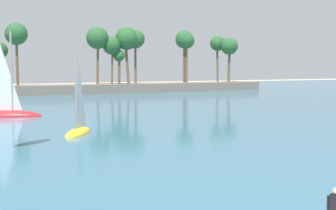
% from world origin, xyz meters
% --- Properties ---
extents(sea, '(220.00, 114.30, 0.06)m').
position_xyz_m(sea, '(0.00, 64.23, 0.03)').
color(sea, '#386B84').
rests_on(sea, ground).
extents(palm_headland, '(96.79, 6.66, 13.19)m').
position_xyz_m(palm_headland, '(4.06, 81.33, 4.78)').
color(palm_headland, slate).
rests_on(palm_headland, ground).
extents(person_at_waterline, '(0.35, 0.47, 1.67)m').
position_xyz_m(person_at_waterline, '(2.91, 6.61, 0.89)').
color(person_at_waterline, black).
rests_on(person_at_waterline, ground).
extents(sailboat_near_shore, '(3.69, 5.00, 7.12)m').
position_xyz_m(sailboat_near_shore, '(-0.81, 31.69, 0.70)').
color(sailboat_near_shore, yellow).
rests_on(sailboat_near_shore, sea).
extents(sailboat_mid_bay, '(7.16, 4.21, 9.95)m').
position_xyz_m(sailboat_mid_bay, '(-5.53, 46.65, 0.96)').
color(sailboat_mid_bay, red).
rests_on(sailboat_mid_bay, sea).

